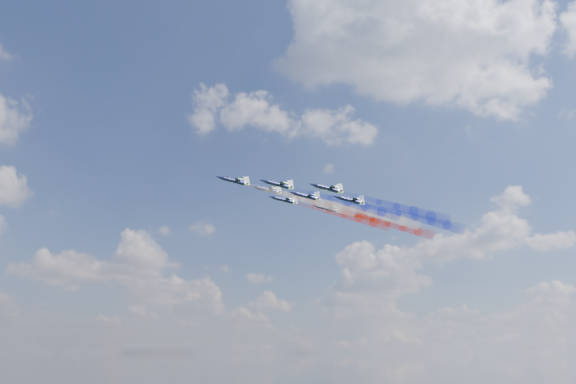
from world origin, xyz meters
TOP-DOWN VIEW (x-y plane):
  - jet_lead at (4.26, 13.38)m, footprint 13.04×11.71m
  - trail_lead at (24.55, 6.74)m, footprint 33.29×14.36m
  - jet_inner_left at (10.94, 1.39)m, footprint 13.04×11.71m
  - trail_inner_left at (31.23, -5.25)m, footprint 33.29×14.36m
  - jet_inner_right at (18.04, 15.92)m, footprint 13.04×11.71m
  - trail_inner_right at (38.33, 9.28)m, footprint 33.29×14.36m
  - jet_outer_left at (19.35, -9.71)m, footprint 13.04×11.71m
  - trail_outer_left at (39.64, -16.35)m, footprint 33.29×14.36m
  - jet_center_third at (24.52, 5.47)m, footprint 13.04×11.71m
  - trail_center_third at (44.81, -1.17)m, footprint 33.29×14.36m
  - jet_outer_right at (30.38, 23.24)m, footprint 13.04×11.71m
  - trail_outer_right at (50.67, 16.60)m, footprint 33.29×14.36m
  - jet_rear_left at (30.88, -6.55)m, footprint 13.04×11.71m
  - trail_rear_left at (51.17, -13.20)m, footprint 33.29×14.36m
  - jet_rear_right at (37.34, 10.07)m, footprint 13.04×11.71m
  - trail_rear_right at (57.62, 3.43)m, footprint 33.29×14.36m

SIDE VIEW (x-z plane):
  - trail_rear_left at x=51.17m, z-range 144.65..153.78m
  - trail_outer_left at x=39.64m, z-range 145.56..154.69m
  - trail_rear_right at x=57.62m, z-range 146.18..155.32m
  - trail_center_third at x=44.81m, z-range 147.22..156.36m
  - trail_inner_left at x=31.23m, z-range 147.58..156.72m
  - jet_rear_left at x=30.88m, z-range 149.72..155.32m
  - jet_outer_left at x=19.35m, z-range 150.64..156.23m
  - jet_rear_right at x=37.34m, z-range 151.26..156.86m
  - trail_lead at x=24.55m, z-range 150.07..159.21m
  - trail_inner_right at x=38.33m, z-range 150.25..159.39m
  - trail_outer_right at x=50.67m, z-range 150.34..159.48m
  - jet_center_third at x=24.52m, z-range 152.30..157.89m
  - jet_inner_left at x=10.94m, z-range 152.66..158.25m
  - jet_lead at x=4.26m, z-range 155.15..160.74m
  - jet_inner_right at x=18.04m, z-range 155.33..160.93m
  - jet_outer_right at x=30.38m, z-range 155.42..161.01m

